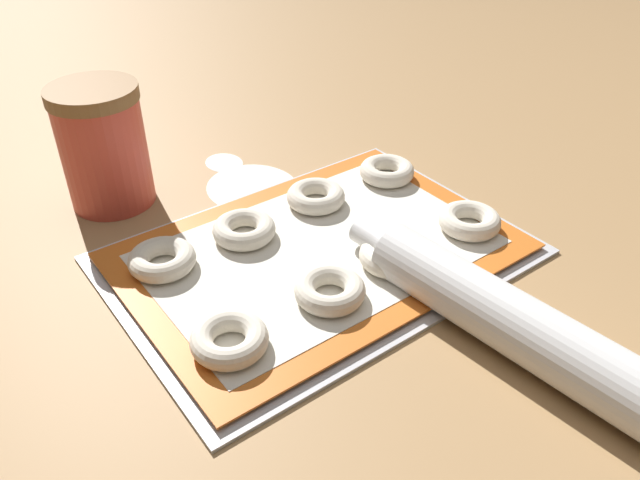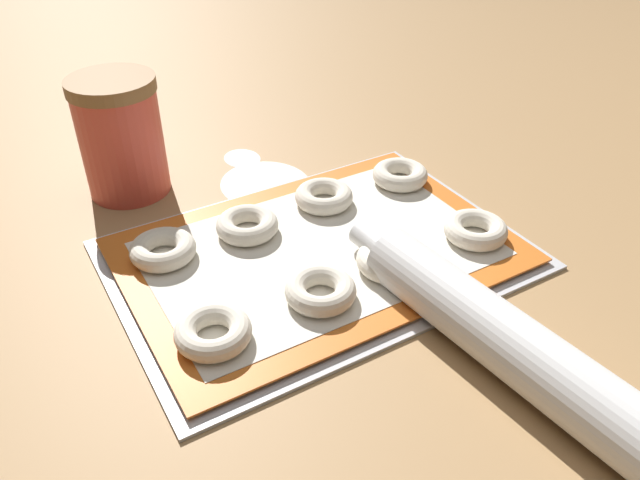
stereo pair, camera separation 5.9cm
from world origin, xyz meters
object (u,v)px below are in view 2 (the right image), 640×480
Objects in this scene: bagel_back_mid_left at (247,225)px; flour_canister at (121,136)px; bagel_front_mid_left at (321,290)px; bagel_front_far_right at (476,230)px; rolling_pin at (507,342)px; bagel_back_mid_right at (324,196)px; bagel_front_far_left at (213,332)px; bagel_back_far_left at (163,249)px; bagel_back_far_right at (400,175)px; bagel_front_mid_right at (390,260)px; baking_tray at (320,253)px.

flour_canister is at bearing 114.05° from bagel_back_mid_left.
flour_canister is at bearing 106.22° from bagel_front_mid_left.
rolling_pin is (-0.10, -0.15, 0.01)m from bagel_front_far_right.
bagel_front_far_right is 0.47× the size of flour_canister.
bagel_front_far_right is 1.00× the size of bagel_back_mid_right.
bagel_front_far_left is 0.33m from flour_canister.
bagel_back_mid_left is 1.00× the size of bagel_back_mid_right.
bagel_back_far_left is at bearing -178.36° from bagel_back_mid_right.
bagel_back_mid_right is 0.11m from bagel_back_far_right.
bagel_front_far_right and bagel_back_far_right have the same top height.
bagel_front_far_left and bagel_back_mid_right have the same top height.
bagel_front_far_right is at bearing -53.65° from bagel_back_mid_right.
bagel_front_far_left is 0.20m from bagel_front_mid_right.
baking_tray is 0.17m from bagel_front_far_left.
bagel_front_far_left is 1.00× the size of bagel_front_far_right.
baking_tray is 0.09m from bagel_back_mid_left.
bagel_front_far_left and bagel_front_mid_left have the same top height.
bagel_front_far_right is at bearing 0.66° from bagel_front_mid_left.
bagel_front_far_right is 1.00× the size of bagel_back_far_left.
bagel_back_far_left is 1.00× the size of bagel_back_far_right.
bagel_back_mid_left is (-0.10, 0.14, 0.00)m from bagel_front_mid_right.
bagel_front_mid_left is (0.11, 0.00, 0.00)m from bagel_front_far_left.
bagel_front_far_left is 1.00× the size of bagel_back_mid_right.
bagel_front_far_right is 0.44m from flour_canister.
bagel_back_mid_right is at bearing 56.44° from baking_tray.
bagel_back_mid_left is (0.10, -0.00, 0.00)m from bagel_back_far_left.
bagel_back_mid_left is at bearing -65.95° from flour_canister.
flour_canister is at bearing 86.61° from bagel_front_far_left.
bagel_front_far_right is 0.35m from bagel_back_far_left.
bagel_back_mid_left is 0.31m from rolling_pin.
bagel_back_far_left is (-0.31, 0.14, 0.00)m from bagel_front_far_right.
bagel_front_far_left and bagel_front_mid_right have the same top height.
bagel_front_mid_left is at bearing -73.78° from flour_canister.
bagel_front_mid_left is 1.00× the size of bagel_back_mid_left.
bagel_back_far_right is at bearing 35.47° from bagel_front_mid_left.
bagel_back_far_left is (-0.15, 0.07, 0.02)m from baking_tray.
bagel_front_mid_left is (-0.04, -0.07, 0.02)m from baking_tray.
rolling_pin is (0.21, -0.30, 0.01)m from bagel_back_far_left.
baking_tray is at bearing -123.56° from bagel_back_mid_right.
bagel_back_mid_right is at bearing 91.06° from rolling_pin.
bagel_back_far_right is 0.35m from flour_canister.
bagel_back_mid_left is (0.10, 0.14, 0.00)m from bagel_front_far_left.
bagel_back_far_left is 1.00× the size of bagel_back_mid_right.
bagel_front_far_right is at bearing 0.55° from bagel_front_far_left.
bagel_back_mid_right is (0.11, 0.01, 0.00)m from bagel_back_mid_left.
rolling_pin is (0.11, -0.29, 0.01)m from bagel_back_mid_left.
bagel_front_far_right is 0.14m from bagel_back_far_right.
bagel_front_far_left is 1.00× the size of bagel_back_far_left.
bagel_front_far_right is at bearing -90.93° from bagel_back_far_right.
bagel_front_far_right is (0.16, -0.07, 0.02)m from baking_tray.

